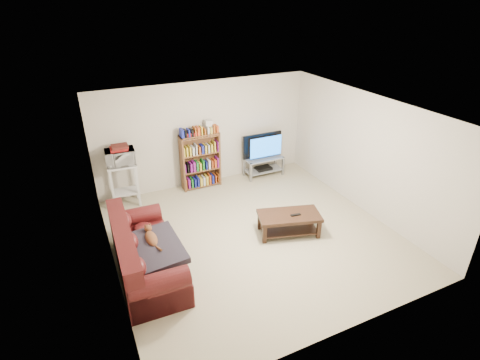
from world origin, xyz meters
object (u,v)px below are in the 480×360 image
tv_stand (264,163)px  bookshelf (200,160)px  sofa (142,257)px  coffee_table (289,220)px

tv_stand → bookshelf: bookshelf is taller
bookshelf → sofa: bearing=-127.6°
coffee_table → tv_stand: 2.52m
tv_stand → bookshelf: bearing=176.2°
coffee_table → tv_stand: tv_stand is taller
sofa → bookshelf: (1.89, 2.46, 0.35)m
tv_stand → coffee_table: bearing=-107.9°
sofa → tv_stand: sofa is taller
coffee_table → tv_stand: bearing=89.0°
bookshelf → tv_stand: bearing=-3.7°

